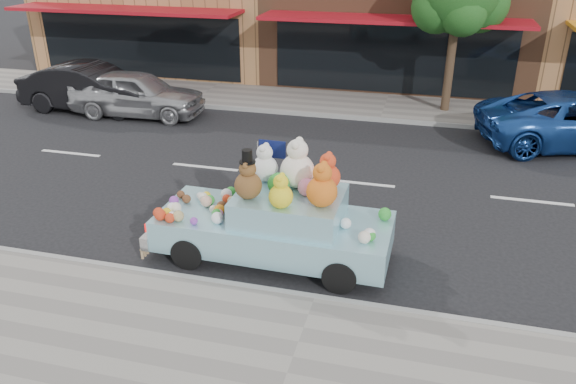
% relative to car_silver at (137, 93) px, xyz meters
% --- Properties ---
extents(ground, '(120.00, 120.00, 0.00)m').
position_rel_car_silver_xyz_m(ground, '(7.84, -3.65, -0.75)').
color(ground, black).
rests_on(ground, ground).
extents(near_sidewalk, '(60.00, 3.00, 0.12)m').
position_rel_car_silver_xyz_m(near_sidewalk, '(7.84, -10.15, -0.69)').
color(near_sidewalk, gray).
rests_on(near_sidewalk, ground).
extents(far_sidewalk, '(60.00, 3.00, 0.12)m').
position_rel_car_silver_xyz_m(far_sidewalk, '(7.84, 2.85, -0.69)').
color(far_sidewalk, gray).
rests_on(far_sidewalk, ground).
extents(near_kerb, '(60.00, 0.12, 0.13)m').
position_rel_car_silver_xyz_m(near_kerb, '(7.84, -8.65, -0.69)').
color(near_kerb, gray).
rests_on(near_kerb, ground).
extents(far_kerb, '(60.00, 0.12, 0.13)m').
position_rel_car_silver_xyz_m(far_kerb, '(7.84, 1.35, -0.69)').
color(far_kerb, gray).
rests_on(far_kerb, ground).
extents(car_silver, '(4.49, 1.97, 1.50)m').
position_rel_car_silver_xyz_m(car_silver, '(0.00, 0.00, 0.00)').
color(car_silver, '#A2A3A7').
rests_on(car_silver, ground).
extents(car_dark, '(4.81, 1.72, 1.58)m').
position_rel_car_silver_xyz_m(car_dark, '(-1.75, 0.13, 0.04)').
color(car_dark, black).
rests_on(car_dark, ground).
extents(art_car, '(4.51, 1.84, 2.27)m').
position_rel_car_silver_xyz_m(art_car, '(6.84, -7.43, 0.07)').
color(art_car, black).
rests_on(art_car, ground).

